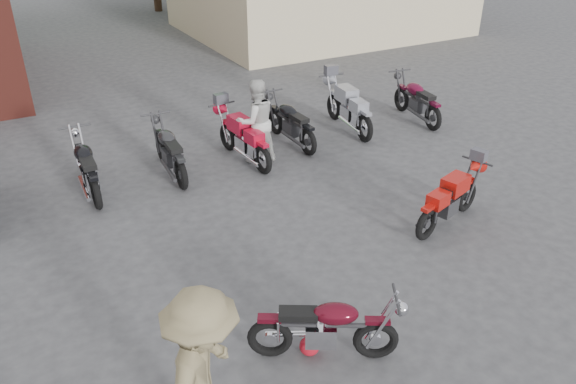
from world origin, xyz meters
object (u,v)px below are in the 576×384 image
vintage_motorcycle (326,324)px  row_bike_2 (86,164)px  sportbike (450,197)px  row_bike_7 (417,98)px  row_bike_5 (290,120)px  person_tan (205,377)px  person_light (256,121)px  row_bike_3 (169,148)px  row_bike_6 (348,105)px  helmet (309,346)px  row_bike_4 (243,136)px

vintage_motorcycle → row_bike_2: bearing=135.8°
sportbike → vintage_motorcycle: bearing=-171.7°
vintage_motorcycle → row_bike_7: 8.54m
vintage_motorcycle → row_bike_5: 6.62m
vintage_motorcycle → person_tan: person_tan is taller
person_tan → row_bike_5: bearing=-0.3°
person_light → row_bike_3: size_ratio=0.91×
vintage_motorcycle → row_bike_3: (-0.02, 5.81, 0.05)m
person_light → row_bike_6: person_light is taller
vintage_motorcycle → row_bike_6: size_ratio=0.85×
sportbike → person_tan: (-5.24, -2.16, 0.48)m
sportbike → row_bike_2: 6.64m
person_light → row_bike_6: size_ratio=0.84×
row_bike_3 → person_light: bearing=-96.0°
helmet → vintage_motorcycle: bearing=-43.5°
person_tan → row_bike_2: bearing=33.8°
row_bike_4 → row_bike_6: row_bike_6 is taller
row_bike_4 → row_bike_7: size_ratio=0.99×
row_bike_4 → row_bike_2: bearing=81.2°
person_tan → vintage_motorcycle: bearing=-38.6°
sportbike → row_bike_4: (-1.99, 4.02, 0.05)m
vintage_motorcycle → row_bike_4: bearing=105.1°
row_bike_5 → sportbike: bearing=-173.3°
row_bike_2 → helmet: bearing=-163.9°
row_bike_3 → row_bike_6: 4.48m
vintage_motorcycle → row_bike_7: bearing=72.7°
row_bike_3 → row_bike_2: bearing=91.5°
person_light → row_bike_5: 1.19m
person_tan → row_bike_5: size_ratio=1.04×
vintage_motorcycle → row_bike_7: (6.29, 5.77, 0.06)m
sportbike → row_bike_4: row_bike_4 is taller
row_bike_5 → person_light: bearing=110.5°
row_bike_2 → row_bike_5: bearing=-86.6°
person_light → row_bike_4: size_ratio=0.90×
row_bike_2 → row_bike_5: (4.46, 0.14, -0.01)m
row_bike_5 → row_bike_6: row_bike_6 is taller
row_bike_6 → row_bike_5: bearing=98.9°
person_light → row_bike_3: person_light is taller
row_bike_3 → row_bike_7: 6.31m
person_tan → row_bike_5: (4.56, 6.50, -0.44)m
person_light → row_bike_4: bearing=-22.2°
person_tan → row_bike_7: person_tan is taller
person_tan → row_bike_7: size_ratio=1.02×
row_bike_3 → person_tan: bearing=167.5°
sportbike → row_bike_7: size_ratio=0.91×
person_light → row_bike_2: person_light is taller
row_bike_3 → row_bike_4: size_ratio=0.99×
row_bike_5 → row_bike_7: bearing=-95.7°
row_bike_5 → row_bike_3: bearing=91.2°
helmet → row_bike_5: size_ratio=0.13×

